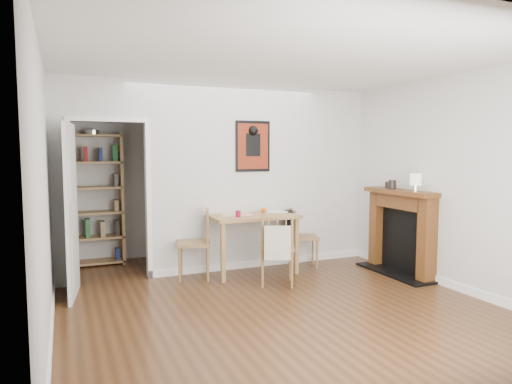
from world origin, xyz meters
name	(u,v)px	position (x,y,z in m)	size (l,w,h in m)	color
ground	(265,298)	(0.00, 0.00, 0.00)	(5.20, 5.20, 0.00)	#4F3019
room_shell	(233,179)	(0.10, 1.34, 1.30)	(5.20, 5.20, 5.20)	silver
dining_table	(252,221)	(0.29, 1.10, 0.71)	(1.19, 0.76, 0.81)	#8F6442
chair_left	(194,244)	(-0.54, 1.10, 0.46)	(0.57, 0.57, 0.93)	brown
chair_right	(303,237)	(1.09, 1.11, 0.44)	(0.58, 0.54, 0.84)	brown
chair_front	(277,247)	(0.36, 0.44, 0.47)	(0.62, 0.65, 0.93)	brown
bookshelf	(94,200)	(-1.68, 2.40, 0.96)	(0.82, 0.33, 1.95)	#8F6442
fireplace	(401,229)	(2.16, 0.25, 0.62)	(0.45, 1.25, 1.16)	brown
red_glass	(238,214)	(0.02, 0.94, 0.86)	(0.07, 0.07, 0.09)	maroon
orange_fruit	(264,210)	(0.51, 1.19, 0.85)	(0.07, 0.07, 0.07)	#D6580B
placemat	(237,214)	(0.09, 1.15, 0.81)	(0.41, 0.30, 0.00)	beige
notebook	(275,212)	(0.67, 1.16, 0.82)	(0.30, 0.22, 0.02)	white
mantel_lamp	(416,181)	(2.07, -0.09, 1.31)	(0.15, 0.15, 0.24)	silver
ceramic_jar_a	(392,185)	(2.06, 0.35, 1.22)	(0.11, 0.11, 0.13)	black
ceramic_jar_b	(388,185)	(2.12, 0.51, 1.21)	(0.07, 0.07, 0.09)	black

